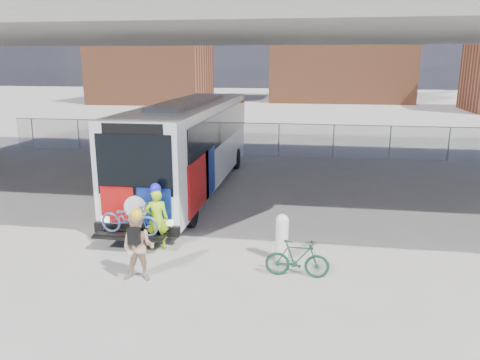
% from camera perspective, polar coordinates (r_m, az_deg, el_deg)
% --- Properties ---
extents(ground, '(160.00, 160.00, 0.00)m').
position_cam_1_polar(ground, '(15.11, -2.79, -5.74)').
color(ground, '#9E9991').
rests_on(ground, ground).
extents(bus, '(2.67, 12.96, 3.69)m').
position_cam_1_polar(bus, '(19.11, -6.08, 4.98)').
color(bus, silver).
rests_on(bus, ground).
extents(overpass, '(40.00, 16.00, 7.95)m').
position_cam_1_polar(overpass, '(18.18, -0.31, 18.62)').
color(overpass, '#605E59').
rests_on(overpass, ground).
extents(chainlink_fence, '(30.00, 0.06, 30.00)m').
position_cam_1_polar(chainlink_fence, '(26.32, 2.59, 6.07)').
color(chainlink_fence, gray).
rests_on(chainlink_fence, ground).
extents(brick_buildings, '(54.00, 22.00, 12.00)m').
position_cam_1_polar(brick_buildings, '(62.13, 7.82, 14.36)').
color(brick_buildings, brown).
rests_on(brick_buildings, ground).
extents(smokestack, '(2.20, 2.20, 25.00)m').
position_cam_1_polar(smokestack, '(70.14, 19.32, 19.50)').
color(smokestack, brown).
rests_on(smokestack, ground).
extents(bollard, '(0.34, 0.34, 1.29)m').
position_cam_1_polar(bollard, '(12.48, 5.14, -6.79)').
color(bollard, silver).
rests_on(bollard, ground).
extents(cyclist_hivis, '(0.73, 0.59, 1.92)m').
position_cam_1_polar(cyclist_hivis, '(13.31, -10.11, -4.53)').
color(cyclist_hivis, '#A6DE17').
rests_on(cyclist_hivis, ground).
extents(cyclist_tan, '(0.85, 0.68, 1.83)m').
position_cam_1_polar(cyclist_tan, '(11.54, -12.31, -7.96)').
color(cyclist_tan, tan).
rests_on(cyclist_tan, ground).
extents(bike_parked, '(1.58, 0.46, 0.94)m').
position_cam_1_polar(bike_parked, '(11.68, 6.99, -9.51)').
color(bike_parked, '#143F28').
rests_on(bike_parked, ground).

